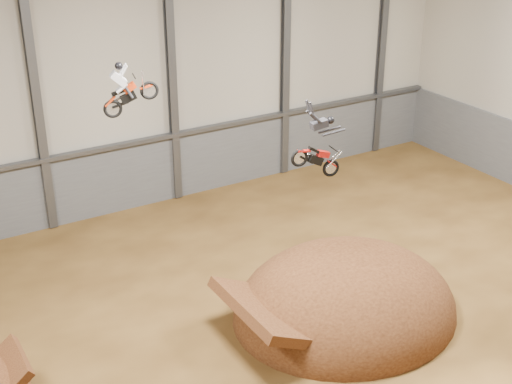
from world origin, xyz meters
The scene contains 11 objects.
floor centered at (0.00, 0.00, 0.00)m, with size 40.00×40.00×0.00m, color #452D12.
back_wall centered at (0.00, 15.00, 7.00)m, with size 40.00×0.10×14.00m, color #B0AA9B.
lower_band_back centered at (0.00, 14.90, 1.75)m, with size 39.80×0.18×3.50m, color #5A5D63.
steel_rail centered at (0.00, 14.75, 3.55)m, with size 39.80×0.35×0.20m, color #47494F.
steel_column_2 centered at (-3.33, 14.80, 7.00)m, with size 0.40×0.36×13.90m, color #47494F.
steel_column_3 centered at (3.33, 14.80, 7.00)m, with size 0.40×0.36×13.90m, color #47494F.
steel_column_4 centered at (10.00, 14.80, 7.00)m, with size 0.40×0.36×13.90m, color #47494F.
steel_column_5 centered at (16.67, 14.80, 7.00)m, with size 0.40×0.36×13.90m, color #47494F.
landing_ramp centered at (4.35, 1.65, 0.00)m, with size 9.07×8.03×5.23m, color #3A1D0E.
fmx_rider_a centered at (-2.34, 5.20, 9.46)m, with size 1.98×0.76×1.79m, color red, non-canonical shape.
fmx_rider_b centered at (2.79, 2.03, 7.40)m, with size 2.65×0.76×2.27m, color red, non-canonical shape.
Camera 1 is at (-10.69, -16.65, 15.98)m, focal length 50.00 mm.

